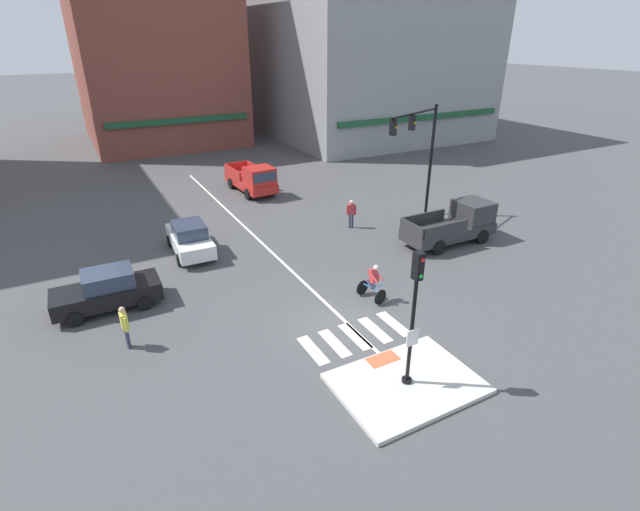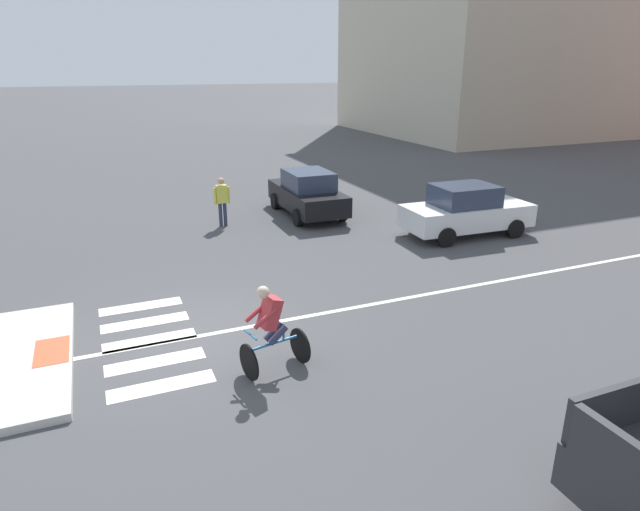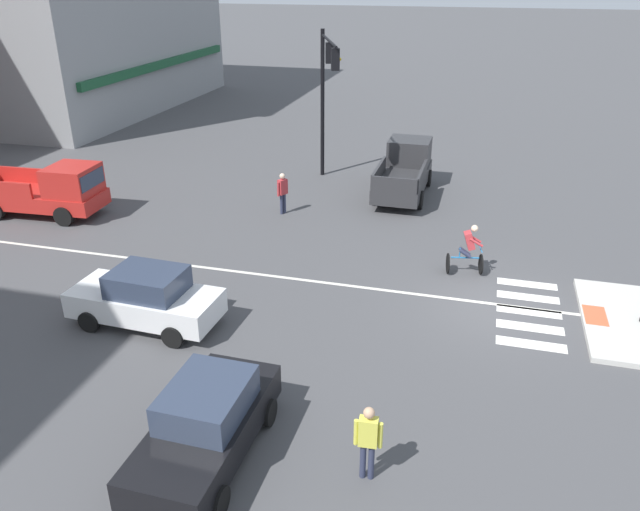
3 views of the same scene
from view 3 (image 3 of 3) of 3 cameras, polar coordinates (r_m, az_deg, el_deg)
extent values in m
plane|color=#474749|center=(18.72, 16.12, -4.66)|extent=(300.00, 300.00, 0.00)
cube|color=#DB5B38|center=(18.96, 24.08, -5.06)|extent=(1.10, 0.60, 0.01)
cube|color=silver|center=(17.26, 18.93, -7.77)|extent=(0.44, 1.80, 0.01)
cube|color=silver|center=(18.02, 18.83, -6.29)|extent=(0.44, 1.80, 0.01)
cube|color=silver|center=(18.78, 18.74, -4.92)|extent=(0.44, 1.80, 0.01)
cube|color=silver|center=(19.56, 18.66, -3.67)|extent=(0.44, 1.80, 0.01)
cube|color=silver|center=(20.34, 18.58, -2.51)|extent=(0.44, 1.80, 0.01)
cube|color=silver|center=(20.95, -12.18, -0.88)|extent=(0.14, 28.00, 0.01)
cylinder|color=black|center=(28.84, 0.23, 13.71)|extent=(0.18, 0.18, 6.57)
cylinder|color=black|center=(26.09, 0.82, 19.24)|extent=(4.39, 1.79, 0.11)
cube|color=black|center=(25.91, 0.88, 18.20)|extent=(0.35, 0.37, 0.80)
sphere|color=gold|center=(25.93, 1.27, 18.20)|extent=(0.12, 0.12, 0.12)
cube|color=black|center=(24.07, 1.43, 17.66)|extent=(0.35, 0.37, 0.80)
sphere|color=gold|center=(24.09, 1.85, 17.67)|extent=(0.12, 0.12, 0.12)
cube|color=#194C2D|center=(44.28, -14.37, 16.75)|extent=(18.39, 0.30, 0.50)
cube|color=white|center=(17.59, -15.81, -4.22)|extent=(1.85, 4.16, 0.70)
cube|color=#2D384C|center=(17.20, -15.65, -2.35)|extent=(1.55, 1.95, 0.64)
cylinder|color=black|center=(17.87, -20.55, -5.74)|extent=(0.20, 0.61, 0.60)
cylinder|color=black|center=(19.01, -17.61, -3.35)|extent=(0.20, 0.61, 0.60)
cylinder|color=black|center=(16.55, -13.44, -7.33)|extent=(0.20, 0.61, 0.60)
cylinder|color=black|center=(17.77, -10.79, -4.63)|extent=(0.20, 0.61, 0.60)
cube|color=black|center=(12.90, -10.46, -15.67)|extent=(4.12, 1.76, 0.70)
cube|color=#2D384C|center=(12.58, -10.40, -12.93)|extent=(1.92, 1.51, 0.64)
cylinder|color=black|center=(12.03, -9.28, -21.53)|extent=(0.60, 0.19, 0.60)
cylinder|color=black|center=(12.68, -16.55, -19.44)|extent=(0.60, 0.19, 0.60)
cylinder|color=black|center=(13.72, -4.75, -14.25)|extent=(0.60, 0.19, 0.60)
cylinder|color=black|center=(14.30, -11.18, -12.86)|extent=(0.60, 0.19, 0.60)
cube|color=#2D2D30|center=(26.87, 7.67, 6.89)|extent=(5.11, 1.93, 0.60)
cube|color=#2D2D30|center=(28.14, 8.26, 9.50)|extent=(1.71, 1.81, 1.10)
cube|color=#2D384C|center=(28.92, 8.50, 10.08)|extent=(0.09, 1.62, 0.60)
cube|color=#2D2D30|center=(25.85, 5.44, 7.67)|extent=(2.81, 0.14, 0.60)
cube|color=#2D2D30|center=(25.62, 9.38, 7.28)|extent=(2.81, 0.14, 0.60)
cube|color=#2D2D30|center=(24.33, 6.86, 6.47)|extent=(0.11, 1.80, 0.60)
cylinder|color=black|center=(28.58, 6.29, 7.44)|extent=(0.76, 0.24, 0.76)
cylinder|color=black|center=(28.36, 9.95, 7.07)|extent=(0.76, 0.24, 0.76)
cylinder|color=black|center=(25.78, 5.15, 5.52)|extent=(0.76, 0.24, 0.76)
cylinder|color=black|center=(25.55, 9.18, 5.10)|extent=(0.76, 0.24, 0.76)
cube|color=red|center=(26.94, -24.47, 4.86)|extent=(2.20, 5.20, 0.60)
cube|color=red|center=(25.79, -21.89, 6.49)|extent=(1.90, 1.80, 1.10)
cube|color=#2D384C|center=(25.32, -20.33, 6.61)|extent=(1.62, 0.18, 0.60)
cube|color=red|center=(28.04, -25.38, 6.73)|extent=(0.29, 2.81, 0.60)
cylinder|color=black|center=(26.87, -20.52, 4.81)|extent=(0.28, 0.77, 0.76)
cylinder|color=black|center=(25.45, -22.59, 3.37)|extent=(0.28, 0.77, 0.76)
cylinder|color=black|center=(28.54, -25.65, 5.05)|extent=(0.28, 0.77, 0.76)
cylinder|color=black|center=(20.45, 14.64, -0.79)|extent=(0.65, 0.17, 0.66)
cylinder|color=black|center=(20.27, 11.72, -0.72)|extent=(0.65, 0.17, 0.66)
cylinder|color=#2370AD|center=(20.26, 13.25, -0.20)|extent=(0.23, 0.88, 0.05)
cylinder|color=#2370AD|center=(20.16, 12.79, 0.28)|extent=(0.04, 0.04, 0.30)
cylinder|color=#2370AD|center=(20.23, 14.65, 0.53)|extent=(0.44, 0.12, 0.04)
cylinder|color=#2D334C|center=(20.26, 13.21, 0.36)|extent=(0.20, 0.41, 0.33)
cylinder|color=#2D334C|center=(20.11, 13.27, 0.17)|extent=(0.20, 0.41, 0.33)
cube|color=#B73338|center=(20.03, 13.64, 1.37)|extent=(0.41, 0.44, 0.60)
sphere|color=beige|center=(19.89, 14.10, 2.44)|extent=(0.22, 0.22, 0.22)
cylinder|color=#B73338|center=(20.21, 14.08, 1.54)|extent=(0.17, 0.46, 0.31)
cylinder|color=#B73338|center=(19.92, 14.22, 1.17)|extent=(0.17, 0.46, 0.31)
cylinder|color=#2D334C|center=(12.49, 3.98, -18.34)|extent=(0.12, 0.12, 0.82)
cylinder|color=#2D334C|center=(12.48, 4.75, -18.42)|extent=(0.12, 0.12, 0.82)
cube|color=#DBD64C|center=(12.00, 4.48, -15.92)|extent=(0.24, 0.37, 0.60)
cylinder|color=#DBD64C|center=(12.06, 3.35, -15.98)|extent=(0.09, 0.09, 0.56)
cylinder|color=#DBD64C|center=(12.02, 5.61, -16.21)|extent=(0.09, 0.09, 0.56)
sphere|color=tan|center=(11.72, 4.56, -14.29)|extent=(0.22, 0.22, 0.22)
cylinder|color=#2D334C|center=(24.69, -3.57, 4.75)|extent=(0.12, 0.12, 0.82)
cylinder|color=#2D334C|center=(24.79, -3.30, 4.84)|extent=(0.12, 0.12, 0.82)
cube|color=#B73338|center=(24.51, -3.48, 6.35)|extent=(0.42, 0.37, 0.60)
cylinder|color=#B73338|center=(24.38, -3.88, 6.11)|extent=(0.09, 0.09, 0.56)
cylinder|color=#B73338|center=(24.67, -3.08, 6.37)|extent=(0.09, 0.09, 0.56)
sphere|color=beige|center=(24.37, -3.51, 7.33)|extent=(0.22, 0.22, 0.22)
camera|label=1|loc=(16.22, 77.06, 10.35)|focal=26.33mm
camera|label=2|loc=(26.97, 20.94, 15.48)|focal=30.44mm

